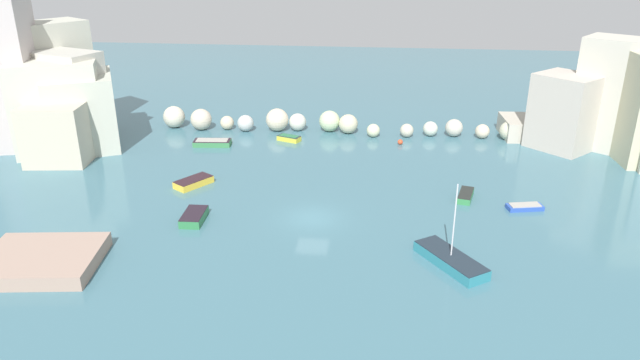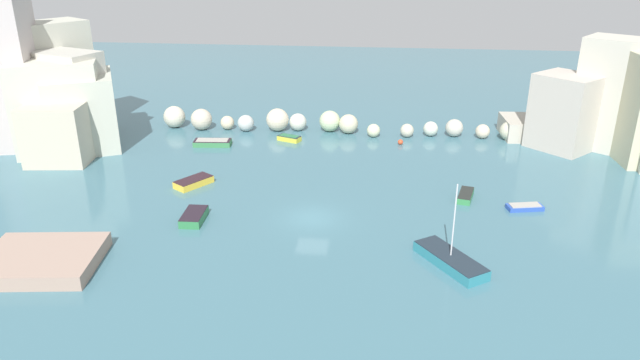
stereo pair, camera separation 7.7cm
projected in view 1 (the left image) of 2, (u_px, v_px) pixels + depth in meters
The scene contains 13 objects.
cove_water at pixel (312, 218), 45.67m from camera, with size 160.00×160.00×0.00m, color #43717F.
cliff_headland_left at pixel (43, 97), 61.44m from camera, with size 20.30×16.37×15.47m.
rock_breakwater at pixel (336, 123), 65.55m from camera, with size 43.56×3.49×2.56m.
stone_dock at pixel (42, 260), 38.68m from camera, with size 7.37×6.11×0.99m, color tan.
channel_buoy at pixel (400, 142), 62.10m from camera, with size 0.56×0.56×0.56m, color #E04C28.
moored_boat_0 at pixel (212, 143), 61.78m from camera, with size 4.02×1.93×0.63m.
moored_boat_1 at pixel (451, 260), 38.94m from camera, with size 4.78×5.69×5.87m.
moored_boat_2 at pixel (66, 263), 38.87m from camera, with size 2.58×3.25×0.47m.
moored_boat_3 at pixel (525, 207), 47.13m from camera, with size 3.03×1.67×0.43m.
moored_boat_4 at pixel (194, 217), 45.14m from camera, with size 1.70×3.09×0.68m.
moored_boat_5 at pixel (466, 195), 49.07m from camera, with size 1.73×3.07×0.56m.
moored_boat_6 at pixel (194, 182), 51.67m from camera, with size 3.19×3.66×0.65m.
moored_boat_7 at pixel (289, 138), 63.24m from camera, with size 2.70×1.95×0.59m.
Camera 1 is at (5.10, -40.80, 20.11)m, focal length 32.79 mm.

